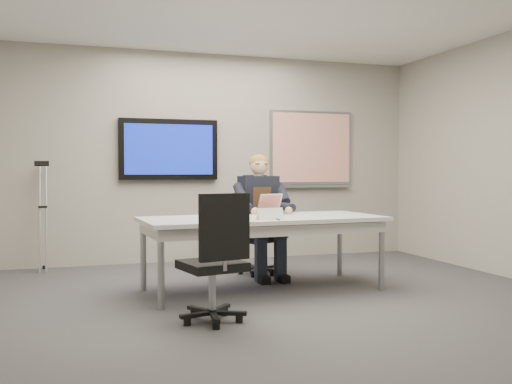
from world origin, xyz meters
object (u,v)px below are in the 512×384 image
object	(u,v)px
conference_table	(263,225)
seated_person	(263,228)
office_chair_near	(215,283)
laptop	(272,209)
office_chair_far	(255,249)

from	to	relation	value
conference_table	seated_person	size ratio (longest dim) A/B	1.77
conference_table	office_chair_near	distance (m)	1.36
conference_table	laptop	world-z (taller)	laptop
conference_table	office_chair_far	xyz separation A→B (m)	(0.22, 0.92, -0.37)
conference_table	office_chair_near	world-z (taller)	office_chair_near
laptop	seated_person	bearing A→B (deg)	63.97
conference_table	office_chair_far	size ratio (longest dim) A/B	2.60
laptop	conference_table	bearing A→B (deg)	-147.43
conference_table	laptop	xyz separation A→B (m)	(0.20, 0.27, 0.14)
office_chair_near	office_chair_far	bearing A→B (deg)	-128.63
conference_table	seated_person	world-z (taller)	seated_person
conference_table	seated_person	distance (m)	0.72
office_chair_far	office_chair_near	distance (m)	2.22
laptop	office_chair_near	bearing A→B (deg)	-146.82
conference_table	seated_person	xyz separation A→B (m)	(0.23, 0.67, -0.10)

